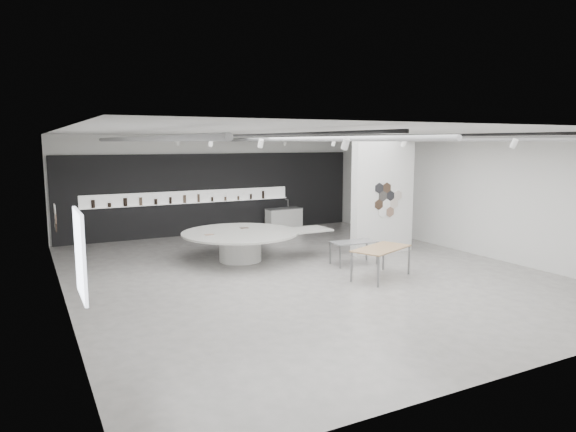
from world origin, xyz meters
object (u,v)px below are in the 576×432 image
sample_table_stone (354,243)px  display_island (243,242)px  partition_column (383,197)px  kitchen_counter (284,218)px  sample_table_wood (381,250)px

sample_table_stone → display_island: bearing=144.4°
partition_column → display_island: 4.70m
partition_column → kitchen_counter: 5.73m
partition_column → kitchen_counter: partition_column is taller
sample_table_stone → kitchen_counter: (1.00, 6.42, -0.19)m
kitchen_counter → sample_table_stone: bearing=-101.9°
partition_column → kitchen_counter: bearing=97.4°
display_island → sample_table_wood: (2.45, -3.53, 0.17)m
partition_column → sample_table_stone: 2.28m
sample_table_stone → kitchen_counter: 6.50m
partition_column → display_island: (-4.42, 1.02, -1.22)m
kitchen_counter → sample_table_wood: bearing=-101.9°
kitchen_counter → partition_column: bearing=-85.6°
display_island → kitchen_counter: (3.70, 4.49, -0.15)m
display_island → sample_table_wood: bearing=-56.3°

